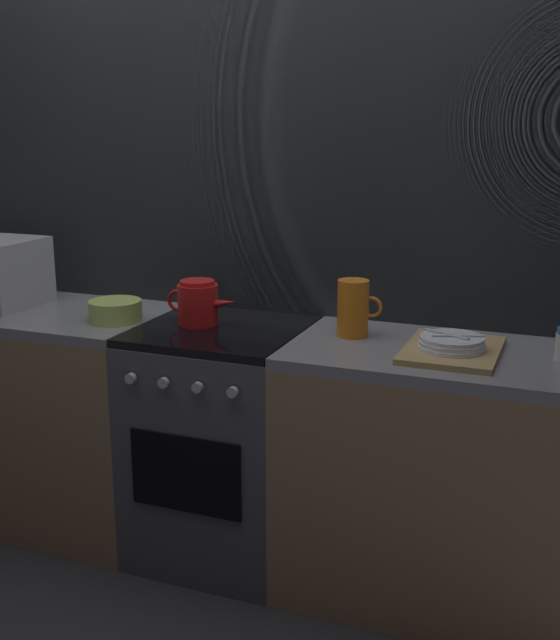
{
  "coord_description": "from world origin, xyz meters",
  "views": [
    {
      "loc": [
        1.22,
        -2.51,
        1.64
      ],
      "look_at": [
        0.23,
        0.0,
        0.95
      ],
      "focal_mm": 44.28,
      "sensor_mm": 36.0,
      "label": 1
    }
  ],
  "objects_px": {
    "kettle": "(198,303)",
    "pitcher": "(353,308)",
    "stove_unit": "(223,442)",
    "dish_pile": "(452,347)",
    "mixing_bowl": "(115,311)"
  },
  "relations": [
    {
      "from": "pitcher",
      "to": "dish_pile",
      "type": "xyz_separation_m",
      "value": [
        0.36,
        -0.09,
        -0.08
      ]
    },
    {
      "from": "kettle",
      "to": "mixing_bowl",
      "type": "relative_size",
      "value": 1.42
    },
    {
      "from": "stove_unit",
      "to": "mixing_bowl",
      "type": "height_order",
      "value": "mixing_bowl"
    },
    {
      "from": "mixing_bowl",
      "to": "dish_pile",
      "type": "bearing_deg",
      "value": 1.49
    },
    {
      "from": "kettle",
      "to": "dish_pile",
      "type": "height_order",
      "value": "kettle"
    },
    {
      "from": "stove_unit",
      "to": "dish_pile",
      "type": "xyz_separation_m",
      "value": [
        0.84,
        -0.03,
        0.47
      ]
    },
    {
      "from": "stove_unit",
      "to": "pitcher",
      "type": "distance_m",
      "value": 0.73
    },
    {
      "from": "kettle",
      "to": "pitcher",
      "type": "xyz_separation_m",
      "value": [
        0.58,
        0.05,
        0.02
      ]
    },
    {
      "from": "pitcher",
      "to": "dish_pile",
      "type": "height_order",
      "value": "pitcher"
    },
    {
      "from": "stove_unit",
      "to": "dish_pile",
      "type": "height_order",
      "value": "dish_pile"
    },
    {
      "from": "stove_unit",
      "to": "dish_pile",
      "type": "relative_size",
      "value": 2.25
    },
    {
      "from": "mixing_bowl",
      "to": "pitcher",
      "type": "distance_m",
      "value": 0.9
    },
    {
      "from": "stove_unit",
      "to": "kettle",
      "type": "bearing_deg",
      "value": 171.38
    },
    {
      "from": "stove_unit",
      "to": "pitcher",
      "type": "xyz_separation_m",
      "value": [
        0.48,
        0.07,
        0.55
      ]
    },
    {
      "from": "stove_unit",
      "to": "mixing_bowl",
      "type": "relative_size",
      "value": 4.5
    }
  ]
}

